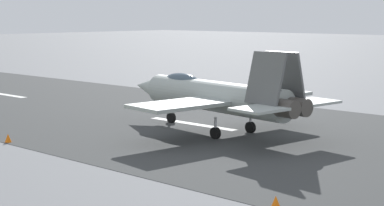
% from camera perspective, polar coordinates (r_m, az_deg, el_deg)
% --- Properties ---
extents(ground_plane, '(400.00, 400.00, 0.00)m').
position_cam_1_polar(ground_plane, '(46.46, -0.58, -1.82)').
color(ground_plane, slate).
extents(runway_strip, '(240.00, 26.00, 0.02)m').
position_cam_1_polar(runway_strip, '(46.44, -0.56, -1.81)').
color(runway_strip, '#383A3A').
rests_on(runway_strip, ground).
extents(fighter_jet, '(17.23, 14.25, 5.71)m').
position_cam_1_polar(fighter_jet, '(42.71, 1.97, 0.71)').
color(fighter_jet, '#A5AEA9').
rests_on(fighter_jet, ground).
extents(marker_cone_near, '(0.44, 0.44, 0.55)m').
position_cam_1_polar(marker_cone_near, '(26.46, 7.58, -8.88)').
color(marker_cone_near, orange).
rests_on(marker_cone_near, ground).
extents(marker_cone_mid, '(0.44, 0.44, 0.55)m').
position_cam_1_polar(marker_cone_mid, '(41.03, -16.30, -3.07)').
color(marker_cone_mid, orange).
rests_on(marker_cone_mid, ground).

